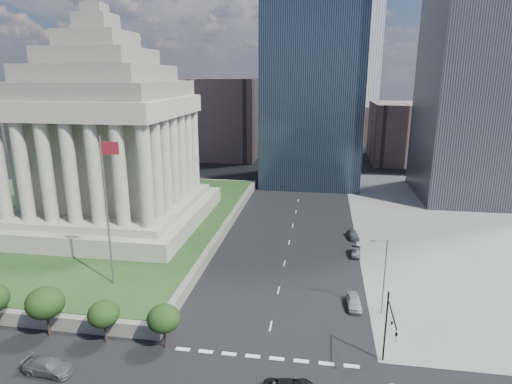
% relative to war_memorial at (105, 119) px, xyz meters
% --- Properties ---
extents(ground, '(500.00, 500.00, 0.00)m').
position_rel_war_memorial_xyz_m(ground, '(34.00, 52.00, -21.40)').
color(ground, black).
rests_on(ground, ground).
extents(plaza_terrace, '(66.00, 70.00, 1.80)m').
position_rel_war_memorial_xyz_m(plaza_terrace, '(-11.00, 2.00, -20.50)').
color(plaza_terrace, '#6B655B').
rests_on(plaza_terrace, ground).
extents(plaza_lawn, '(64.00, 68.00, 0.10)m').
position_rel_war_memorial_xyz_m(plaza_lawn, '(-11.00, 2.00, -19.55)').
color(plaza_lawn, '#1F3B18').
rests_on(plaza_lawn, plaza_terrace).
extents(war_memorial, '(34.00, 34.00, 39.00)m').
position_rel_war_memorial_xyz_m(war_memorial, '(0.00, 0.00, 0.00)').
color(war_memorial, gray).
rests_on(war_memorial, plaza_lawn).
extents(flagpole, '(2.52, 0.24, 20.00)m').
position_rel_war_memorial_xyz_m(flagpole, '(12.17, -24.00, -8.29)').
color(flagpole, slate).
rests_on(flagpole, plaza_lawn).
extents(midrise_glass, '(26.00, 26.00, 60.00)m').
position_rel_war_memorial_xyz_m(midrise_glass, '(36.00, 47.00, 8.60)').
color(midrise_glass, black).
rests_on(midrise_glass, ground).
extents(building_filler_ne, '(20.00, 30.00, 20.00)m').
position_rel_war_memorial_xyz_m(building_filler_ne, '(66.00, 82.00, -11.40)').
color(building_filler_ne, brown).
rests_on(building_filler_ne, ground).
extents(building_filler_nw, '(24.00, 30.00, 28.00)m').
position_rel_war_memorial_xyz_m(building_filler_nw, '(4.00, 82.00, -7.40)').
color(building_filler_nw, brown).
rests_on(building_filler_nw, ground).
extents(traffic_signal_ne, '(0.30, 5.74, 8.00)m').
position_rel_war_memorial_xyz_m(traffic_signal_ne, '(46.50, -34.30, -16.15)').
color(traffic_signal_ne, black).
rests_on(traffic_signal_ne, ground).
extents(street_lamp_north, '(2.13, 0.22, 10.00)m').
position_rel_war_memorial_xyz_m(street_lamp_north, '(47.33, -23.00, -15.74)').
color(street_lamp_north, slate).
rests_on(street_lamp_north, ground).
extents(suv_grey, '(2.49, 5.34, 1.51)m').
position_rel_war_memorial_xyz_m(suv_grey, '(12.83, -39.85, -20.64)').
color(suv_grey, '#4D4F53').
rests_on(suv_grey, ground).
extents(parked_sedan_near, '(4.57, 2.05, 1.53)m').
position_rel_war_memorial_xyz_m(parked_sedan_near, '(44.13, -21.93, -20.64)').
color(parked_sedan_near, '#A1A5A9').
rests_on(parked_sedan_near, ground).
extents(parked_sedan_mid, '(1.68, 4.12, 1.33)m').
position_rel_war_memorial_xyz_m(parked_sedan_mid, '(45.50, -5.10, -20.74)').
color(parked_sedan_mid, black).
rests_on(parked_sedan_mid, ground).
extents(parked_sedan_far, '(4.58, 2.37, 1.49)m').
position_rel_war_memorial_xyz_m(parked_sedan_far, '(45.50, 2.84, -20.66)').
color(parked_sedan_far, '#4C4E53').
rests_on(parked_sedan_far, ground).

